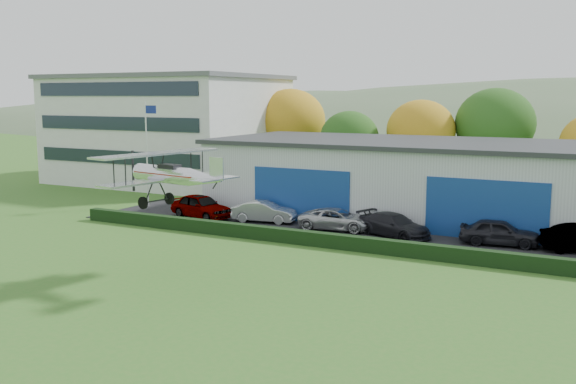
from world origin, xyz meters
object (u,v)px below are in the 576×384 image
at_px(car_1, 264,212).
at_px(car_3, 394,225).
at_px(car_2, 337,219).
at_px(biplane, 171,173).
at_px(hangar, 503,183).
at_px(car_4, 499,232).
at_px(flagpole, 148,144).
at_px(car_0, 201,206).
at_px(office_block, 169,129).

xyz_separation_m(car_1, car_3, (9.08, -0.27, -0.01)).
xyz_separation_m(car_2, biplane, (-2.40, -13.55, 4.24)).
distance_m(hangar, car_3, 9.27).
height_order(hangar, car_4, hangar).
xyz_separation_m(hangar, car_2, (-8.80, -7.33, -1.94)).
bearing_deg(hangar, car_2, -140.20).
relative_size(hangar, car_4, 9.35).
height_order(car_1, car_3, car_1).
height_order(car_2, car_3, car_3).
xyz_separation_m(flagpole, car_1, (10.80, -1.32, -4.03)).
xyz_separation_m(car_3, biplane, (-6.20, -13.31, 4.21)).
distance_m(car_1, car_4, 15.07).
bearing_deg(car_3, biplane, 176.60).
height_order(hangar, flagpole, flagpole).
bearing_deg(car_3, flagpole, 106.99).
distance_m(car_1, car_3, 9.09).
bearing_deg(hangar, car_0, -156.91).
xyz_separation_m(office_block, flagpole, (8.12, -13.00, -0.43)).
bearing_deg(car_0, biplane, -135.92).
height_order(flagpole, car_2, flagpole).
relative_size(car_0, car_4, 1.11).
relative_size(office_block, car_3, 4.33).
xyz_separation_m(flagpole, car_2, (16.08, -1.35, -4.07)).
bearing_deg(car_1, car_4, -99.72).
xyz_separation_m(hangar, office_block, (-33.00, 7.02, 2.56)).
relative_size(hangar, flagpole, 5.08).
height_order(office_block, biplane, office_block).
xyz_separation_m(hangar, flagpole, (-24.88, -5.98, 2.13)).
bearing_deg(office_block, car_4, -22.45).
xyz_separation_m(hangar, biplane, (-11.20, -20.88, 2.30)).
distance_m(office_block, car_2, 28.49).
distance_m(car_0, biplane, 15.48).
relative_size(car_3, biplane, 0.70).
relative_size(car_1, car_3, 0.90).
distance_m(office_block, car_1, 24.14).
bearing_deg(car_1, hangar, -73.38).
bearing_deg(office_block, car_0, -46.38).
bearing_deg(biplane, car_1, 112.18).
bearing_deg(car_1, office_block, 42.09).
bearing_deg(car_1, car_2, -101.13).
bearing_deg(biplane, flagpole, 142.75).
distance_m(car_2, biplane, 14.40).
relative_size(flagpole, car_4, 1.84).
height_order(car_1, biplane, biplane).
height_order(car_0, car_2, car_0).
xyz_separation_m(office_block, car_2, (24.20, -14.35, -4.50)).
height_order(car_0, car_3, car_0).
bearing_deg(car_3, car_2, 108.01).
height_order(office_block, car_4, office_block).
relative_size(car_1, car_4, 0.98).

